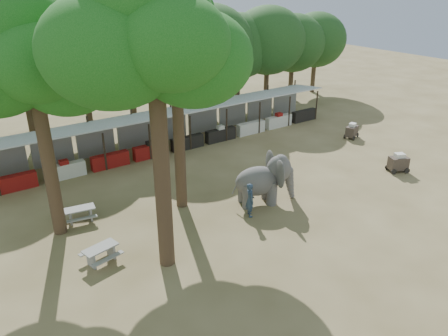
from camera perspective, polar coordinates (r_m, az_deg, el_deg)
ground at (r=20.63m, az=10.41°, el=-9.09°), size 100.00×100.00×0.00m
vendor_stalls at (r=30.33m, az=-8.05°, el=4.58°), size 28.00×2.99×2.80m
yard_tree_left at (r=19.59m, az=-24.57°, el=13.33°), size 7.10×6.90×11.02m
yard_tree_center at (r=15.62m, az=-10.02°, el=16.63°), size 7.10×6.90×12.04m
yard_tree_back at (r=20.59m, az=-7.08°, el=16.60°), size 7.10×6.90×11.36m
backdrop_trees at (r=33.83m, az=-12.63°, el=13.84°), size 46.46×5.95×8.33m
elephant at (r=22.93m, az=5.39°, el=-1.50°), size 3.50×2.64×2.60m
handler at (r=21.72m, az=3.43°, el=-4.18°), size 0.64×0.76×1.78m
picnic_table_near at (r=19.30m, az=-15.79°, el=-10.54°), size 1.67×1.56×0.72m
picnic_table_far at (r=22.55m, az=-18.28°, el=-5.55°), size 1.61×1.49×0.71m
cart_front at (r=28.74m, az=21.82°, el=0.66°), size 1.44×1.24×1.20m
cart_back at (r=33.75m, az=16.36°, el=4.71°), size 1.34×1.10×1.13m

